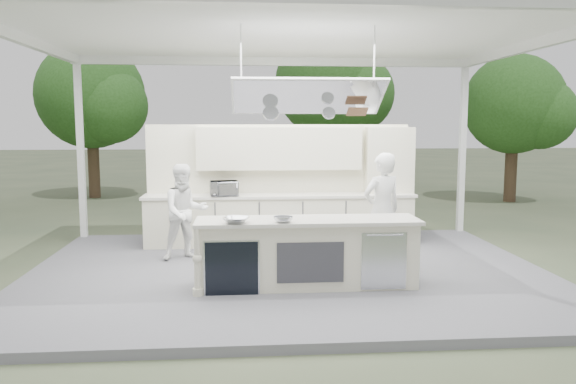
{
  "coord_description": "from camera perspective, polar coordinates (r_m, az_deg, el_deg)",
  "views": [
    {
      "loc": [
        -0.69,
        -8.54,
        2.38
      ],
      "look_at": [
        0.03,
        0.4,
        1.29
      ],
      "focal_mm": 35.0,
      "sensor_mm": 36.0,
      "label": 1
    }
  ],
  "objects": [
    {
      "name": "tent",
      "position": [
        8.65,
        0.03,
        15.77
      ],
      "size": [
        8.2,
        6.2,
        3.86
      ],
      "color": "white",
      "rests_on": "ground"
    },
    {
      "name": "back_wall_unit",
      "position": [
        10.74,
        1.46,
        2.63
      ],
      "size": [
        5.05,
        0.48,
        2.25
      ],
      "color": "beige",
      "rests_on": "stage_deck"
    },
    {
      "name": "demo_island",
      "position": [
        7.88,
        1.84,
        -6.17
      ],
      "size": [
        3.1,
        0.79,
        0.95
      ],
      "color": "beige",
      "rests_on": "stage_deck"
    },
    {
      "name": "bowl_large",
      "position": [
        7.5,
        -5.3,
        -2.86
      ],
      "size": [
        0.42,
        0.42,
        0.08
      ],
      "primitive_type": "imported",
      "rotation": [
        0.0,
        0.0,
        -0.33
      ],
      "color": "#B8BABF",
      "rests_on": "demo_island"
    },
    {
      "name": "tree_cluster",
      "position": [
        18.34,
        -2.99,
        9.76
      ],
      "size": [
        19.55,
        9.4,
        5.85
      ],
      "color": "#443222",
      "rests_on": "ground"
    },
    {
      "name": "sous_chef",
      "position": [
        9.53,
        -10.42,
        -1.99
      ],
      "size": [
        0.94,
        0.84,
        1.6
      ],
      "primitive_type": "imported",
      "rotation": [
        0.0,
        0.0,
        0.35
      ],
      "color": "white",
      "rests_on": "stage_deck"
    },
    {
      "name": "ground",
      "position": [
        8.89,
        0.0,
        -8.61
      ],
      "size": [
        90.0,
        90.0,
        0.0
      ],
      "primitive_type": "plane",
      "color": "#51573C",
      "rests_on": "ground"
    },
    {
      "name": "head_chef",
      "position": [
        8.94,
        9.53,
        -1.86
      ],
      "size": [
        0.77,
        0.64,
        1.82
      ],
      "primitive_type": "imported",
      "rotation": [
        0.0,
        0.0,
        3.5
      ],
      "color": "white",
      "rests_on": "stage_deck"
    },
    {
      "name": "back_counter",
      "position": [
        10.61,
        -0.82,
        -2.74
      ],
      "size": [
        5.08,
        0.72,
        0.95
      ],
      "color": "beige",
      "rests_on": "stage_deck"
    },
    {
      "name": "toaster_oven",
      "position": [
        10.31,
        -6.52,
        0.35
      ],
      "size": [
        0.54,
        0.41,
        0.28
      ],
      "primitive_type": "imported",
      "rotation": [
        0.0,
        0.0,
        0.15
      ],
      "color": "#BBBDC2",
      "rests_on": "back_counter"
    },
    {
      "name": "stage_deck",
      "position": [
        8.87,
        0.0,
        -8.23
      ],
      "size": [
        8.0,
        6.0,
        0.12
      ],
      "primitive_type": "cube",
      "color": "#57565B",
      "rests_on": "ground"
    },
    {
      "name": "bowl_small",
      "position": [
        7.51,
        -0.49,
        -2.81
      ],
      "size": [
        0.26,
        0.26,
        0.08
      ],
      "primitive_type": "imported",
      "rotation": [
        0.0,
        0.0,
        0.0
      ],
      "color": "#B6B8BD",
      "rests_on": "demo_island"
    }
  ]
}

